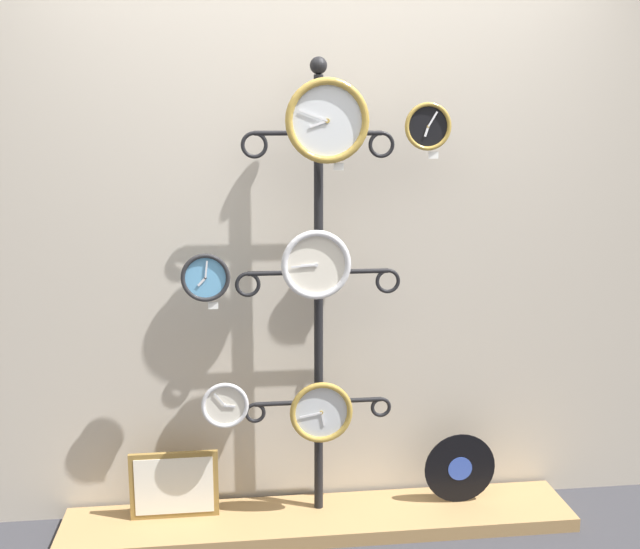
{
  "coord_description": "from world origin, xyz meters",
  "views": [
    {
      "loc": [
        -0.36,
        -2.61,
        1.7
      ],
      "look_at": [
        0.0,
        0.36,
        1.12
      ],
      "focal_mm": 42.0,
      "sensor_mm": 36.0,
      "label": 1
    }
  ],
  "objects_px": {
    "clock_bottom_center": "(322,412)",
    "clock_top_center": "(327,121)",
    "clock_top_right": "(428,126)",
    "clock_middle_center": "(316,265)",
    "clock_bottom_left": "(225,405)",
    "display_stand": "(319,379)",
    "vinyl_record": "(460,468)",
    "clock_middle_left": "(206,277)",
    "picture_frame": "(174,485)"
  },
  "relations": [
    {
      "from": "clock_middle_left",
      "to": "picture_frame",
      "type": "height_order",
      "value": "clock_middle_left"
    },
    {
      "from": "clock_middle_left",
      "to": "vinyl_record",
      "type": "distance_m",
      "value": 1.41
    },
    {
      "from": "display_stand",
      "to": "clock_middle_center",
      "type": "xyz_separation_m",
      "value": [
        -0.02,
        -0.09,
        0.51
      ]
    },
    {
      "from": "clock_top_right",
      "to": "vinyl_record",
      "type": "height_order",
      "value": "clock_top_right"
    },
    {
      "from": "display_stand",
      "to": "picture_frame",
      "type": "distance_m",
      "value": 0.76
    },
    {
      "from": "clock_top_center",
      "to": "clock_bottom_left",
      "type": "height_order",
      "value": "clock_top_center"
    },
    {
      "from": "clock_middle_center",
      "to": "clock_bottom_left",
      "type": "height_order",
      "value": "clock_middle_center"
    },
    {
      "from": "clock_bottom_center",
      "to": "vinyl_record",
      "type": "xyz_separation_m",
      "value": [
        0.63,
        0.06,
        -0.32
      ]
    },
    {
      "from": "clock_top_center",
      "to": "clock_middle_left",
      "type": "bearing_deg",
      "value": 177.14
    },
    {
      "from": "clock_middle_center",
      "to": "vinyl_record",
      "type": "xyz_separation_m",
      "value": [
        0.65,
        0.06,
        -0.94
      ]
    },
    {
      "from": "clock_bottom_left",
      "to": "picture_frame",
      "type": "height_order",
      "value": "clock_bottom_left"
    },
    {
      "from": "clock_middle_left",
      "to": "clock_bottom_center",
      "type": "bearing_deg",
      "value": -0.72
    },
    {
      "from": "clock_top_right",
      "to": "picture_frame",
      "type": "relative_size",
      "value": 0.51
    },
    {
      "from": "clock_middle_left",
      "to": "picture_frame",
      "type": "distance_m",
      "value": 0.93
    },
    {
      "from": "clock_middle_center",
      "to": "clock_bottom_left",
      "type": "xyz_separation_m",
      "value": [
        -0.38,
        -0.02,
        -0.57
      ]
    },
    {
      "from": "display_stand",
      "to": "clock_top_right",
      "type": "relative_size",
      "value": 10.46
    },
    {
      "from": "clock_top_right",
      "to": "vinyl_record",
      "type": "bearing_deg",
      "value": 14.66
    },
    {
      "from": "clock_bottom_left",
      "to": "vinyl_record",
      "type": "xyz_separation_m",
      "value": [
        1.02,
        0.07,
        -0.37
      ]
    },
    {
      "from": "clock_top_right",
      "to": "clock_middle_left",
      "type": "bearing_deg",
      "value": -179.78
    },
    {
      "from": "clock_top_right",
      "to": "clock_bottom_left",
      "type": "xyz_separation_m",
      "value": [
        -0.82,
        -0.02,
        -1.12
      ]
    },
    {
      "from": "display_stand",
      "to": "clock_bottom_left",
      "type": "bearing_deg",
      "value": -165.36
    },
    {
      "from": "display_stand",
      "to": "clock_top_right",
      "type": "distance_m",
      "value": 1.14
    },
    {
      "from": "vinyl_record",
      "to": "clock_middle_left",
      "type": "bearing_deg",
      "value": -177.03
    },
    {
      "from": "clock_top_center",
      "to": "clock_middle_center",
      "type": "height_order",
      "value": "clock_top_center"
    },
    {
      "from": "clock_bottom_left",
      "to": "clock_top_right",
      "type": "bearing_deg",
      "value": 1.47
    },
    {
      "from": "picture_frame",
      "to": "clock_bottom_center",
      "type": "bearing_deg",
      "value": -7.1
    },
    {
      "from": "clock_top_right",
      "to": "picture_frame",
      "type": "height_order",
      "value": "clock_top_right"
    },
    {
      "from": "clock_top_center",
      "to": "clock_bottom_left",
      "type": "distance_m",
      "value": 1.21
    },
    {
      "from": "clock_top_right",
      "to": "clock_bottom_left",
      "type": "distance_m",
      "value": 1.39
    },
    {
      "from": "clock_top_right",
      "to": "clock_middle_center",
      "type": "xyz_separation_m",
      "value": [
        -0.45,
        -0.01,
        -0.54
      ]
    },
    {
      "from": "picture_frame",
      "to": "clock_middle_left",
      "type": "bearing_deg",
      "value": -24.07
    },
    {
      "from": "clock_middle_center",
      "to": "picture_frame",
      "type": "height_order",
      "value": "clock_middle_center"
    },
    {
      "from": "clock_top_right",
      "to": "vinyl_record",
      "type": "distance_m",
      "value": 1.5
    },
    {
      "from": "display_stand",
      "to": "vinyl_record",
      "type": "bearing_deg",
      "value": -2.69
    },
    {
      "from": "display_stand",
      "to": "vinyl_record",
      "type": "distance_m",
      "value": 0.76
    },
    {
      "from": "clock_bottom_left",
      "to": "vinyl_record",
      "type": "distance_m",
      "value": 1.09
    },
    {
      "from": "clock_middle_left",
      "to": "clock_bottom_center",
      "type": "relative_size",
      "value": 0.74
    },
    {
      "from": "clock_bottom_center",
      "to": "clock_middle_center",
      "type": "bearing_deg",
      "value": 172.15
    },
    {
      "from": "picture_frame",
      "to": "clock_bottom_left",
      "type": "bearing_deg",
      "value": -21.76
    },
    {
      "from": "clock_top_center",
      "to": "clock_middle_center",
      "type": "relative_size",
      "value": 1.16
    },
    {
      "from": "vinyl_record",
      "to": "picture_frame",
      "type": "bearing_deg",
      "value": 179.29
    },
    {
      "from": "clock_top_right",
      "to": "clock_bottom_center",
      "type": "bearing_deg",
      "value": -178.76
    },
    {
      "from": "clock_middle_left",
      "to": "vinyl_record",
      "type": "relative_size",
      "value": 0.61
    },
    {
      "from": "clock_top_center",
      "to": "clock_middle_left",
      "type": "distance_m",
      "value": 0.78
    },
    {
      "from": "clock_top_center",
      "to": "vinyl_record",
      "type": "distance_m",
      "value": 1.63
    },
    {
      "from": "clock_top_right",
      "to": "clock_middle_left",
      "type": "height_order",
      "value": "clock_top_right"
    },
    {
      "from": "clock_bottom_center",
      "to": "clock_top_center",
      "type": "bearing_deg",
      "value": -43.99
    },
    {
      "from": "display_stand",
      "to": "picture_frame",
      "type": "bearing_deg",
      "value": -178.7
    },
    {
      "from": "vinyl_record",
      "to": "clock_middle_center",
      "type": "bearing_deg",
      "value": -174.79
    },
    {
      "from": "clock_middle_left",
      "to": "clock_bottom_left",
      "type": "height_order",
      "value": "clock_middle_left"
    }
  ]
}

